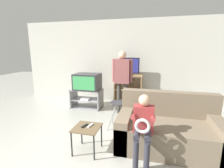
# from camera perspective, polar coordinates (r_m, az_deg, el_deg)

# --- Properties ---
(ground_plane) EXTENTS (18.00, 18.00, 0.00)m
(ground_plane) POSITION_cam_1_polar(r_m,az_deg,el_deg) (2.72, -15.08, -26.71)
(ground_plane) COLOR #ADADA3
(wall_back) EXTENTS (6.40, 0.06, 2.60)m
(wall_back) POSITION_cam_1_polar(r_m,az_deg,el_deg) (5.22, 1.76, 7.65)
(wall_back) COLOR beige
(wall_back) RESTS_ON ground_plane
(tv_stand) EXTENTS (0.89, 0.50, 0.55)m
(tv_stand) POSITION_cam_1_polar(r_m,az_deg,el_deg) (4.89, -8.87, -5.06)
(tv_stand) COLOR #939399
(tv_stand) RESTS_ON ground_plane
(television_main) EXTENTS (0.72, 0.55, 0.46)m
(television_main) POSITION_cam_1_polar(r_m,az_deg,el_deg) (4.77, -8.67, 0.86)
(television_main) COLOR #2D2D33
(television_main) RESTS_ON tv_stand
(media_shelf) EXTENTS (0.81, 0.50, 0.96)m
(media_shelf) POSITION_cam_1_polar(r_m,az_deg,el_deg) (4.96, 5.82, -2.11)
(media_shelf) COLOR #9E7A51
(media_shelf) RESTS_ON ground_plane
(television_flat) EXTENTS (0.58, 0.20, 0.50)m
(television_flat) POSITION_cam_1_polar(r_m,az_deg,el_deg) (4.84, 6.14, 6.07)
(television_flat) COLOR black
(television_flat) RESTS_ON media_shelf
(folding_stool) EXTENTS (0.43, 0.40, 0.59)m
(folding_stool) POSITION_cam_1_polar(r_m,az_deg,el_deg) (3.53, 2.32, -7.98)
(folding_stool) COLOR #99999E
(folding_stool) RESTS_ON ground_plane
(snack_table) EXTENTS (0.43, 0.43, 0.44)m
(snack_table) POSITION_cam_1_polar(r_m,az_deg,el_deg) (2.81, -8.80, -15.83)
(snack_table) COLOR brown
(snack_table) RESTS_ON ground_plane
(remote_control_black) EXTENTS (0.08, 0.15, 0.02)m
(remote_control_black) POSITION_cam_1_polar(r_m,az_deg,el_deg) (2.81, -9.56, -14.27)
(remote_control_black) COLOR black
(remote_control_black) RESTS_ON snack_table
(remote_control_white) EXTENTS (0.06, 0.15, 0.02)m
(remote_control_white) POSITION_cam_1_polar(r_m,az_deg,el_deg) (2.81, -7.67, -14.25)
(remote_control_white) COLOR silver
(remote_control_white) RESTS_ON snack_table
(couch) EXTENTS (1.73, 0.93, 0.92)m
(couch) POSITION_cam_1_polar(r_m,az_deg,el_deg) (3.11, 19.17, -14.98)
(couch) COLOR #756651
(couch) RESTS_ON ground_plane
(person_standing_adult) EXTENTS (0.53, 0.20, 1.66)m
(person_standing_adult) POSITION_cam_1_polar(r_m,az_deg,el_deg) (4.21, 3.62, 2.68)
(person_standing_adult) COLOR #3D3833
(person_standing_adult) RESTS_ON ground_plane
(person_seated_child) EXTENTS (0.33, 0.43, 1.04)m
(person_seated_child) POSITION_cam_1_polar(r_m,az_deg,el_deg) (2.48, 10.91, -13.58)
(person_seated_child) COLOR #2D2D38
(person_seated_child) RESTS_ON ground_plane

